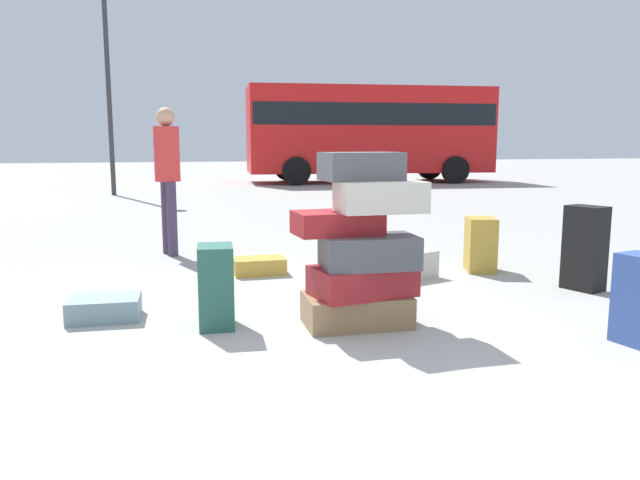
{
  "coord_description": "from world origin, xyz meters",
  "views": [
    {
      "loc": [
        -1.05,
        -3.95,
        1.35
      ],
      "look_at": [
        0.35,
        1.38,
        0.48
      ],
      "focal_mm": 34.74,
      "sensor_mm": 36.0,
      "label": 1
    }
  ],
  "objects_px": {
    "suitcase_tan_foreground_far": "(259,266)",
    "suitcase_tan_foreground_near": "(481,244)",
    "suitcase_cream_behind_tower": "(401,265)",
    "parked_bus": "(369,128)",
    "suitcase_slate_left_side": "(105,308)",
    "person_bearded_onlooker": "(167,167)",
    "suitcase_teal_upright_blue": "(216,286)",
    "suitcase_black_right_side": "(585,248)",
    "suitcase_tower": "(362,250)",
    "lamp_post": "(106,38)"
  },
  "relations": [
    {
      "from": "suitcase_tan_foreground_near",
      "to": "person_bearded_onlooker",
      "type": "distance_m",
      "value": 3.72
    },
    {
      "from": "suitcase_cream_behind_tower",
      "to": "parked_bus",
      "type": "distance_m",
      "value": 15.27
    },
    {
      "from": "suitcase_tower",
      "to": "person_bearded_onlooker",
      "type": "height_order",
      "value": "person_bearded_onlooker"
    },
    {
      "from": "suitcase_teal_upright_blue",
      "to": "lamp_post",
      "type": "bearing_deg",
      "value": 101.36
    },
    {
      "from": "suitcase_tan_foreground_far",
      "to": "parked_bus",
      "type": "distance_m",
      "value": 15.24
    },
    {
      "from": "suitcase_slate_left_side",
      "to": "parked_bus",
      "type": "distance_m",
      "value": 17.04
    },
    {
      "from": "suitcase_black_right_side",
      "to": "suitcase_slate_left_side",
      "type": "bearing_deg",
      "value": 158.22
    },
    {
      "from": "suitcase_cream_behind_tower",
      "to": "parked_bus",
      "type": "xyz_separation_m",
      "value": [
        4.66,
        14.44,
        1.7
      ]
    },
    {
      "from": "suitcase_slate_left_side",
      "to": "lamp_post",
      "type": "xyz_separation_m",
      "value": [
        -0.66,
        11.89,
        3.81
      ]
    },
    {
      "from": "suitcase_slate_left_side",
      "to": "person_bearded_onlooker",
      "type": "height_order",
      "value": "person_bearded_onlooker"
    },
    {
      "from": "suitcase_teal_upright_blue",
      "to": "suitcase_tan_foreground_far",
      "type": "relative_size",
      "value": 1.17
    },
    {
      "from": "suitcase_black_right_side",
      "to": "suitcase_cream_behind_tower",
      "type": "bearing_deg",
      "value": 127.86
    },
    {
      "from": "suitcase_teal_upright_blue",
      "to": "suitcase_tan_foreground_near",
      "type": "relative_size",
      "value": 1.07
    },
    {
      "from": "suitcase_black_right_side",
      "to": "suitcase_tan_foreground_near",
      "type": "bearing_deg",
      "value": 96.25
    },
    {
      "from": "suitcase_slate_left_side",
      "to": "person_bearded_onlooker",
      "type": "relative_size",
      "value": 0.3
    },
    {
      "from": "suitcase_tower",
      "to": "suitcase_black_right_side",
      "type": "relative_size",
      "value": 1.64
    },
    {
      "from": "suitcase_slate_left_side",
      "to": "suitcase_cream_behind_tower",
      "type": "bearing_deg",
      "value": 18.82
    },
    {
      "from": "suitcase_tan_foreground_near",
      "to": "parked_bus",
      "type": "xyz_separation_m",
      "value": [
        3.72,
        14.33,
        1.55
      ]
    },
    {
      "from": "suitcase_tan_foreground_near",
      "to": "person_bearded_onlooker",
      "type": "xyz_separation_m",
      "value": [
        -3.16,
        1.82,
        0.77
      ]
    },
    {
      "from": "suitcase_slate_left_side",
      "to": "parked_bus",
      "type": "xyz_separation_m",
      "value": [
        7.43,
        15.23,
        1.75
      ]
    },
    {
      "from": "suitcase_tower",
      "to": "suitcase_tan_foreground_far",
      "type": "distance_m",
      "value": 2.09
    },
    {
      "from": "suitcase_tan_foreground_near",
      "to": "suitcase_cream_behind_tower",
      "type": "xyz_separation_m",
      "value": [
        -0.94,
        -0.11,
        -0.15
      ]
    },
    {
      "from": "suitcase_tower",
      "to": "lamp_post",
      "type": "relative_size",
      "value": 0.21
    },
    {
      "from": "suitcase_tan_foreground_far",
      "to": "parked_bus",
      "type": "xyz_separation_m",
      "value": [
        6.01,
        13.89,
        1.75
      ]
    },
    {
      "from": "suitcase_slate_left_side",
      "to": "lamp_post",
      "type": "height_order",
      "value": "lamp_post"
    },
    {
      "from": "suitcase_black_right_side",
      "to": "suitcase_slate_left_side",
      "type": "xyz_separation_m",
      "value": [
        -4.21,
        0.1,
        -0.3
      ]
    },
    {
      "from": "suitcase_cream_behind_tower",
      "to": "person_bearded_onlooker",
      "type": "xyz_separation_m",
      "value": [
        -2.22,
        1.93,
        0.92
      ]
    },
    {
      "from": "suitcase_slate_left_side",
      "to": "parked_bus",
      "type": "relative_size",
      "value": 0.06
    },
    {
      "from": "suitcase_tower",
      "to": "suitcase_teal_upright_blue",
      "type": "xyz_separation_m",
      "value": [
        -1.05,
        0.22,
        -0.26
      ]
    },
    {
      "from": "suitcase_tan_foreground_far",
      "to": "suitcase_cream_behind_tower",
      "type": "height_order",
      "value": "suitcase_cream_behind_tower"
    },
    {
      "from": "suitcase_black_right_side",
      "to": "suitcase_tan_foreground_near",
      "type": "relative_size",
      "value": 1.37
    },
    {
      "from": "lamp_post",
      "to": "suitcase_black_right_side",
      "type": "bearing_deg",
      "value": -67.89
    },
    {
      "from": "person_bearded_onlooker",
      "to": "suitcase_black_right_side",
      "type": "bearing_deg",
      "value": 37.24
    },
    {
      "from": "suitcase_cream_behind_tower",
      "to": "person_bearded_onlooker",
      "type": "relative_size",
      "value": 0.39
    },
    {
      "from": "suitcase_tower",
      "to": "suitcase_slate_left_side",
      "type": "xyz_separation_m",
      "value": [
        -1.87,
        0.65,
        -0.48
      ]
    },
    {
      "from": "suitcase_teal_upright_blue",
      "to": "suitcase_cream_behind_tower",
      "type": "relative_size",
      "value": 0.9
    },
    {
      "from": "suitcase_tan_foreground_near",
      "to": "parked_bus",
      "type": "distance_m",
      "value": 14.89
    },
    {
      "from": "suitcase_teal_upright_blue",
      "to": "suitcase_slate_left_side",
      "type": "distance_m",
      "value": 0.95
    },
    {
      "from": "suitcase_slate_left_side",
      "to": "person_bearded_onlooker",
      "type": "bearing_deg",
      "value": 81.33
    },
    {
      "from": "suitcase_black_right_side",
      "to": "suitcase_tan_foreground_far",
      "type": "bearing_deg",
      "value": 132.35
    },
    {
      "from": "suitcase_black_right_side",
      "to": "suitcase_cream_behind_tower",
      "type": "xyz_separation_m",
      "value": [
        -1.44,
        0.89,
        -0.25
      ]
    },
    {
      "from": "suitcase_tan_foreground_far",
      "to": "suitcase_tan_foreground_near",
      "type": "bearing_deg",
      "value": -10.41
    },
    {
      "from": "suitcase_tan_foreground_near",
      "to": "suitcase_black_right_side",
      "type": "bearing_deg",
      "value": -45.68
    },
    {
      "from": "suitcase_tower",
      "to": "suitcase_tan_foreground_far",
      "type": "bearing_deg",
      "value": 102.69
    },
    {
      "from": "suitcase_cream_behind_tower",
      "to": "parked_bus",
      "type": "relative_size",
      "value": 0.08
    },
    {
      "from": "suitcase_black_right_side",
      "to": "suitcase_tan_foreground_near",
      "type": "height_order",
      "value": "suitcase_black_right_side"
    },
    {
      "from": "suitcase_black_right_side",
      "to": "parked_bus",
      "type": "height_order",
      "value": "parked_bus"
    },
    {
      "from": "suitcase_teal_upright_blue",
      "to": "suitcase_black_right_side",
      "type": "distance_m",
      "value": 3.41
    },
    {
      "from": "suitcase_tan_foreground_far",
      "to": "suitcase_slate_left_side",
      "type": "bearing_deg",
      "value": -136.27
    },
    {
      "from": "suitcase_tower",
      "to": "suitcase_black_right_side",
      "type": "bearing_deg",
      "value": 13.17
    }
  ]
}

